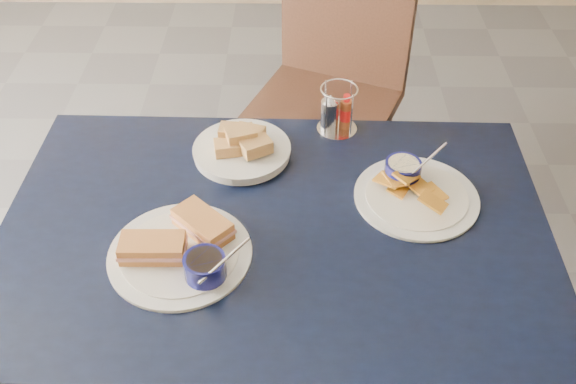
{
  "coord_description": "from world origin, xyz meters",
  "views": [
    {
      "loc": [
        0.01,
        -1.26,
        1.8
      ],
      "look_at": [
        -0.01,
        -0.17,
        0.82
      ],
      "focal_mm": 40.0,
      "sensor_mm": 36.0,
      "label": 1
    }
  ],
  "objects_px": {
    "condiment_caddy": "(336,112)",
    "bread_basket": "(242,147)",
    "plantain_plate": "(412,188)",
    "chair_far": "(323,72)",
    "dining_table": "(275,244)",
    "sandwich_plate": "(183,248)"
  },
  "relations": [
    {
      "from": "chair_far",
      "to": "condiment_caddy",
      "type": "xyz_separation_m",
      "value": [
        0.01,
        -0.57,
        0.22
      ]
    },
    {
      "from": "dining_table",
      "to": "condiment_caddy",
      "type": "height_order",
      "value": "condiment_caddy"
    },
    {
      "from": "condiment_caddy",
      "to": "bread_basket",
      "type": "bearing_deg",
      "value": -155.03
    },
    {
      "from": "sandwich_plate",
      "to": "condiment_caddy",
      "type": "xyz_separation_m",
      "value": [
        0.35,
        0.47,
        0.03
      ]
    },
    {
      "from": "dining_table",
      "to": "sandwich_plate",
      "type": "height_order",
      "value": "sandwich_plate"
    },
    {
      "from": "plantain_plate",
      "to": "condiment_caddy",
      "type": "distance_m",
      "value": 0.32
    },
    {
      "from": "plantain_plate",
      "to": "bread_basket",
      "type": "xyz_separation_m",
      "value": [
        -0.42,
        0.14,
        0.01
      ]
    },
    {
      "from": "dining_table",
      "to": "condiment_caddy",
      "type": "distance_m",
      "value": 0.43
    },
    {
      "from": "chair_far",
      "to": "plantain_plate",
      "type": "bearing_deg",
      "value": -77.23
    },
    {
      "from": "dining_table",
      "to": "plantain_plate",
      "type": "relative_size",
      "value": 4.27
    },
    {
      "from": "chair_far",
      "to": "sandwich_plate",
      "type": "xyz_separation_m",
      "value": [
        -0.34,
        -1.04,
        0.19
      ]
    },
    {
      "from": "dining_table",
      "to": "bread_basket",
      "type": "distance_m",
      "value": 0.29
    },
    {
      "from": "dining_table",
      "to": "chair_far",
      "type": "height_order",
      "value": "chair_far"
    },
    {
      "from": "plantain_plate",
      "to": "sandwich_plate",
      "type": "bearing_deg",
      "value": -157.96
    },
    {
      "from": "dining_table",
      "to": "condiment_caddy",
      "type": "bearing_deg",
      "value": 67.79
    },
    {
      "from": "dining_table",
      "to": "plantain_plate",
      "type": "height_order",
      "value": "plantain_plate"
    },
    {
      "from": "chair_far",
      "to": "sandwich_plate",
      "type": "bearing_deg",
      "value": -108.02
    },
    {
      "from": "chair_far",
      "to": "dining_table",
      "type": "bearing_deg",
      "value": -98.53
    },
    {
      "from": "condiment_caddy",
      "to": "plantain_plate",
      "type": "bearing_deg",
      "value": -55.87
    },
    {
      "from": "chair_far",
      "to": "condiment_caddy",
      "type": "relative_size",
      "value": 7.47
    },
    {
      "from": "bread_basket",
      "to": "condiment_caddy",
      "type": "xyz_separation_m",
      "value": [
        0.25,
        0.12,
        0.03
      ]
    },
    {
      "from": "plantain_plate",
      "to": "bread_basket",
      "type": "distance_m",
      "value": 0.45
    }
  ]
}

